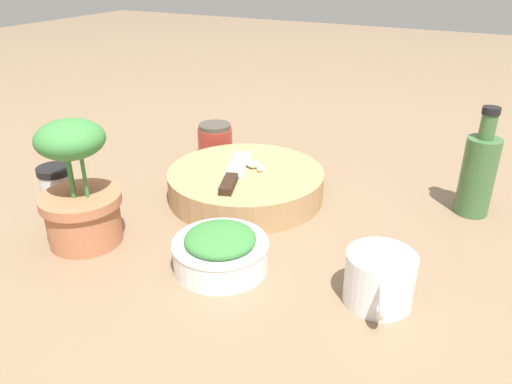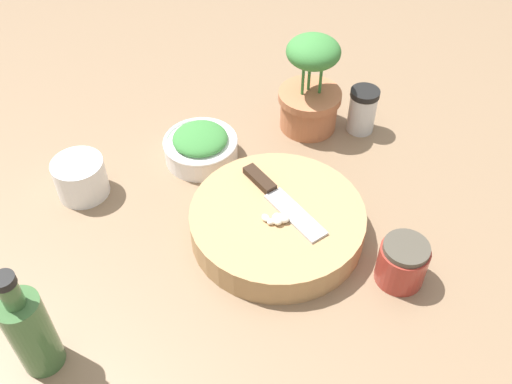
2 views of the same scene
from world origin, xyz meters
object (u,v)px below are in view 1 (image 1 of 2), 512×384
object	(u,v)px
chef_knife	(234,173)
garlic_cloves	(254,165)
oil_bottle	(478,173)
cutting_board	(246,184)
spice_jar	(58,192)
herb_bowl	(221,250)
honey_jar	(215,141)
coffee_mug	(379,279)
potted_herb	(79,192)

from	to	relation	value
chef_knife	garlic_cloves	xyz separation A→B (m)	(-0.02, -0.05, 0.00)
chef_knife	oil_bottle	bearing A→B (deg)	2.52
garlic_cloves	oil_bottle	world-z (taller)	oil_bottle
cutting_board	oil_bottle	distance (m)	0.41
oil_bottle	spice_jar	bearing A→B (deg)	28.63
chef_knife	oil_bottle	world-z (taller)	oil_bottle
herb_bowl	oil_bottle	bearing A→B (deg)	-131.01
herb_bowl	oil_bottle	distance (m)	0.47
honey_jar	oil_bottle	world-z (taller)	oil_bottle
coffee_mug	honey_jar	size ratio (longest dim) A/B	1.50
herb_bowl	oil_bottle	world-z (taller)	oil_bottle
oil_bottle	potted_herb	world-z (taller)	potted_herb
garlic_cloves	spice_jar	bearing A→B (deg)	42.75
garlic_cloves	coffee_mug	distance (m)	0.37
honey_jar	chef_knife	bearing A→B (deg)	130.42
cutting_board	honey_jar	bearing A→B (deg)	-42.70
honey_jar	potted_herb	world-z (taller)	potted_herb
herb_bowl	spice_jar	world-z (taller)	spice_jar
cutting_board	herb_bowl	bearing A→B (deg)	109.58
chef_knife	potted_herb	world-z (taller)	potted_herb
cutting_board	chef_knife	size ratio (longest dim) A/B	1.50
spice_jar	potted_herb	bearing A→B (deg)	157.44
cutting_board	spice_jar	distance (m)	0.33
spice_jar	honey_jar	size ratio (longest dim) A/B	1.21
cutting_board	coffee_mug	bearing A→B (deg)	147.35
cutting_board	herb_bowl	world-z (taller)	herb_bowl
chef_knife	honey_jar	xyz separation A→B (m)	(0.15, -0.17, -0.02)
potted_herb	coffee_mug	bearing A→B (deg)	-172.14
garlic_cloves	oil_bottle	bearing A→B (deg)	-163.88
spice_jar	coffee_mug	bearing A→B (deg)	-177.70
coffee_mug	oil_bottle	world-z (taller)	oil_bottle
garlic_cloves	oil_bottle	xyz separation A→B (m)	(-0.38, -0.11, 0.02)
oil_bottle	potted_herb	xyz separation A→B (m)	(0.54, 0.39, 0.01)
chef_knife	oil_bottle	xyz separation A→B (m)	(-0.40, -0.16, 0.02)
garlic_cloves	coffee_mug	size ratio (longest dim) A/B	0.40
spice_jar	oil_bottle	bearing A→B (deg)	-151.37
herb_bowl	garlic_cloves	bearing A→B (deg)	-73.50
spice_jar	oil_bottle	world-z (taller)	oil_bottle
honey_jar	garlic_cloves	bearing A→B (deg)	142.81
honey_jar	potted_herb	distance (m)	0.41
honey_jar	oil_bottle	bearing A→B (deg)	178.51
cutting_board	spice_jar	size ratio (longest dim) A/B	3.09
garlic_cloves	spice_jar	world-z (taller)	spice_jar
spice_jar	oil_bottle	xyz separation A→B (m)	(-0.64, -0.35, 0.03)
spice_jar	honey_jar	xyz separation A→B (m)	(-0.09, -0.36, -0.01)
coffee_mug	honey_jar	world-z (taller)	honey_jar
coffee_mug	potted_herb	world-z (taller)	potted_herb
cutting_board	potted_herb	distance (m)	0.31
herb_bowl	coffee_mug	distance (m)	0.23
honey_jar	oil_bottle	size ratio (longest dim) A/B	0.40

